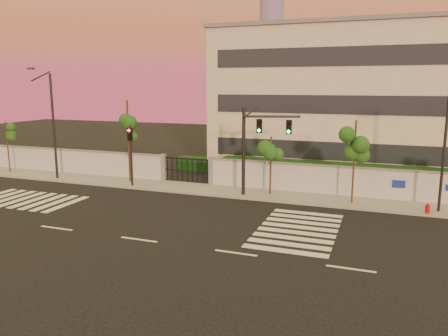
{
  "coord_description": "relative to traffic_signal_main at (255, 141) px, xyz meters",
  "views": [
    {
      "loc": [
        10.93,
        -17.6,
        7.44
      ],
      "look_at": [
        2.21,
        6.0,
        2.65
      ],
      "focal_mm": 35.0,
      "sensor_mm": 36.0,
      "label": 1
    }
  ],
  "objects": [
    {
      "name": "street_tree_b",
      "position": [
        -21.92,
        0.66,
        -0.54
      ],
      "size": [
        1.37,
        1.09,
        4.45
      ],
      "color": "#382314",
      "rests_on": "ground"
    },
    {
      "name": "ground",
      "position": [
        -2.97,
        -9.78,
        -3.82
      ],
      "size": [
        120.0,
        120.0,
        0.0
      ],
      "primitive_type": "plane",
      "color": "black",
      "rests_on": "ground"
    },
    {
      "name": "streetlight_east",
      "position": [
        11.23,
        -0.02,
        0.29
      ],
      "size": [
        0.45,
        1.83,
        7.59
      ],
      "color": "black",
      "rests_on": "ground"
    },
    {
      "name": "traffic_signal_main",
      "position": [
        0.0,
        0.0,
        0.0
      ],
      "size": [
        3.75,
        1.29,
        6.04
      ],
      "rotation": [
        0.0,
        0.0,
        0.31
      ],
      "color": "black",
      "rests_on": "ground"
    },
    {
      "name": "road_markings",
      "position": [
        -4.55,
        -6.02,
        -3.81
      ],
      "size": [
        57.0,
        7.62,
        0.02
      ],
      "color": "silver",
      "rests_on": "ground"
    },
    {
      "name": "street_tree_c",
      "position": [
        -10.13,
        0.85,
        0.83
      ],
      "size": [
        1.63,
        1.3,
        6.33
      ],
      "color": "#382314",
      "rests_on": "ground"
    },
    {
      "name": "fire_hydrant",
      "position": [
        10.58,
        -0.56,
        -3.45
      ],
      "size": [
        0.29,
        0.28,
        0.74
      ],
      "rotation": [
        0.0,
        0.0,
        -0.25
      ],
      "color": "#B70D0C",
      "rests_on": "ground"
    },
    {
      "name": "distant_skyscraper",
      "position": [
        -67.97,
        270.22,
        58.17
      ],
      "size": [
        16.0,
        16.0,
        118.0
      ],
      "color": "slate",
      "rests_on": "ground"
    },
    {
      "name": "sidewalk",
      "position": [
        -2.97,
        0.72,
        -3.74
      ],
      "size": [
        60.0,
        3.0,
        0.15
      ],
      "primitive_type": "cube",
      "color": "gray",
      "rests_on": "ground"
    },
    {
      "name": "street_tree_d",
      "position": [
        0.92,
        0.86,
        -0.82
      ],
      "size": [
        1.57,
        1.25,
        4.07
      ],
      "color": "#382314",
      "rests_on": "ground"
    },
    {
      "name": "traffic_signal_secondary",
      "position": [
        -9.29,
        -0.26,
        -0.92
      ],
      "size": [
        0.35,
        0.34,
        4.56
      ],
      "rotation": [
        0.0,
        0.0,
        -0.1
      ],
      "color": "black",
      "rests_on": "ground"
    },
    {
      "name": "hedge_row",
      "position": [
        -1.8,
        4.96,
        -3.0
      ],
      "size": [
        41.0,
        4.25,
        1.8
      ],
      "color": "black",
      "rests_on": "ground"
    },
    {
      "name": "streetlight_west",
      "position": [
        -16.27,
        -0.28,
        0.88
      ],
      "size": [
        0.52,
        2.09,
        8.69
      ],
      "color": "black",
      "rests_on": "ground"
    },
    {
      "name": "institutional_building",
      "position": [
        6.03,
        12.21,
        2.34
      ],
      "size": [
        24.4,
        12.4,
        12.25
      ],
      "color": "beige",
      "rests_on": "ground"
    },
    {
      "name": "perimeter_wall",
      "position": [
        -2.86,
        2.22,
        -2.75
      ],
      "size": [
        60.0,
        0.36,
        2.2
      ],
      "color": "#ADB0B5",
      "rests_on": "ground"
    },
    {
      "name": "street_tree_e",
      "position": [
        6.32,
        0.38,
        0.09
      ],
      "size": [
        1.44,
        1.15,
        5.32
      ],
      "color": "#382314",
      "rests_on": "ground"
    }
  ]
}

